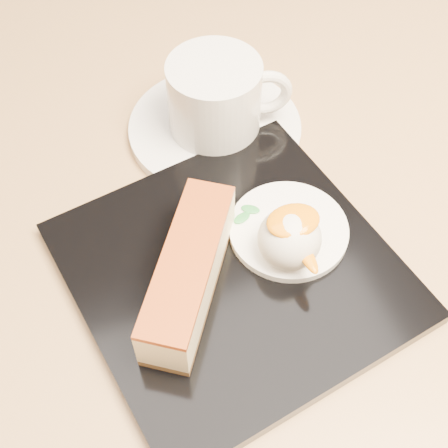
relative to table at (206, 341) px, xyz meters
name	(u,v)px	position (x,y,z in m)	size (l,w,h in m)	color
table	(206,341)	(0.00, 0.00, 0.00)	(0.80, 0.80, 0.72)	black
dessert_plate	(233,272)	(0.02, -0.03, 0.16)	(0.22, 0.22, 0.01)	black
cheesecake	(189,272)	(-0.02, -0.03, 0.19)	(0.10, 0.13, 0.04)	brown
cream_smear	(289,230)	(0.07, -0.01, 0.17)	(0.09, 0.09, 0.01)	white
ice_cream_scoop	(289,239)	(0.06, -0.03, 0.19)	(0.05, 0.05, 0.05)	white
mango_sauce	(293,221)	(0.06, -0.03, 0.21)	(0.04, 0.03, 0.01)	orange
mint_sprig	(241,213)	(0.04, 0.01, 0.17)	(0.03, 0.02, 0.00)	green
saucer	(215,129)	(0.05, 0.12, 0.16)	(0.15, 0.15, 0.01)	white
coffee_cup	(217,96)	(0.05, 0.11, 0.20)	(0.10, 0.08, 0.06)	white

